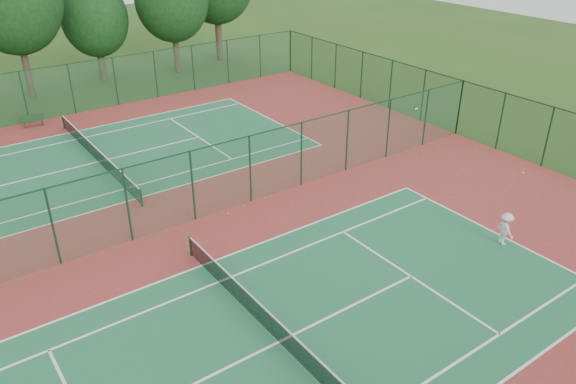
# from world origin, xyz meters

# --- Properties ---
(ground) EXTENTS (120.00, 120.00, 0.00)m
(ground) POSITION_xyz_m (0.00, 0.00, 0.00)
(ground) COLOR #284C17
(ground) RESTS_ON ground
(red_pad) EXTENTS (40.00, 36.00, 0.01)m
(red_pad) POSITION_xyz_m (0.00, 0.00, 0.01)
(red_pad) COLOR maroon
(red_pad) RESTS_ON ground
(court_near) EXTENTS (23.77, 10.97, 0.01)m
(court_near) POSITION_xyz_m (0.00, -9.00, 0.01)
(court_near) COLOR #1F643E
(court_near) RESTS_ON red_pad
(court_far) EXTENTS (23.77, 10.97, 0.01)m
(court_far) POSITION_xyz_m (0.00, 9.00, 0.01)
(court_far) COLOR #206740
(court_far) RESTS_ON red_pad
(fence_north) EXTENTS (40.00, 0.09, 3.50)m
(fence_north) POSITION_xyz_m (0.00, 18.00, 1.76)
(fence_north) COLOR #18492D
(fence_north) RESTS_ON ground
(fence_east) EXTENTS (0.09, 36.00, 3.50)m
(fence_east) POSITION_xyz_m (20.00, 0.00, 1.76)
(fence_east) COLOR #18482D
(fence_east) RESTS_ON ground
(fence_divider) EXTENTS (40.00, 0.09, 3.50)m
(fence_divider) POSITION_xyz_m (0.00, 0.00, 1.76)
(fence_divider) COLOR #18492A
(fence_divider) RESTS_ON ground
(tennis_net_near) EXTENTS (0.10, 12.90, 0.97)m
(tennis_net_near) POSITION_xyz_m (0.00, -9.00, 0.54)
(tennis_net_near) COLOR #14381E
(tennis_net_near) RESTS_ON ground
(tennis_net_far) EXTENTS (0.10, 12.90, 0.97)m
(tennis_net_far) POSITION_xyz_m (0.00, 9.00, 0.54)
(tennis_net_far) COLOR #143821
(tennis_net_far) RESTS_ON ground
(player_near) EXTENTS (0.83, 1.09, 1.50)m
(player_near) POSITION_xyz_m (11.38, -9.65, 0.77)
(player_near) COLOR silver
(player_near) RESTS_ON court_near
(bench) EXTENTS (1.42, 0.57, 0.85)m
(bench) POSITION_xyz_m (-1.49, 16.99, 0.45)
(bench) COLOR #133618
(bench) RESTS_ON red_pad
(stray_ball_a) EXTENTS (0.06, 0.06, 0.06)m
(stray_ball_a) POSITION_xyz_m (4.00, -0.26, 0.04)
(stray_ball_a) COLOR #B8C72E
(stray_ball_a) RESTS_ON red_pad
(stray_ball_b) EXTENTS (0.07, 0.07, 0.07)m
(stray_ball_b) POSITION_xyz_m (5.29, -0.22, 0.04)
(stray_ball_b) COLOR gold
(stray_ball_b) RESTS_ON red_pad
(stray_ball_c) EXTENTS (0.07, 0.07, 0.07)m
(stray_ball_c) POSITION_xyz_m (3.00, -0.46, 0.05)
(stray_ball_c) COLOR #BBCD2F
(stray_ball_c) RESTS_ON red_pad
(evergreen_row) EXTENTS (39.00, 5.00, 12.00)m
(evergreen_row) POSITION_xyz_m (0.50, 24.25, 0.00)
(evergreen_row) COLOR black
(evergreen_row) RESTS_ON ground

